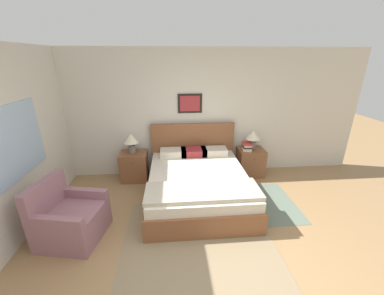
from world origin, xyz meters
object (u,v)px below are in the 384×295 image
(armchair, at_px, (70,219))
(table_lamp_by_door, at_px, (253,137))
(nightstand_near_window, at_px, (134,166))
(table_lamp_near_window, at_px, (131,140))
(nightstand_by_door, at_px, (250,162))
(bed, at_px, (198,183))

(armchair, bearing_deg, table_lamp_by_door, 129.30)
(nightstand_near_window, height_order, table_lamp_near_window, table_lamp_near_window)
(table_lamp_by_door, bearing_deg, nightstand_by_door, -112.80)
(table_lamp_by_door, bearing_deg, armchair, -151.83)
(table_lamp_near_window, bearing_deg, armchair, -110.90)
(bed, distance_m, nightstand_by_door, 1.47)
(nightstand_near_window, xyz_separation_m, table_lamp_near_window, (-0.02, 0.02, 0.57))
(armchair, distance_m, table_lamp_by_door, 3.60)
(bed, bearing_deg, nightstand_near_window, 146.85)
(table_lamp_by_door, bearing_deg, nightstand_near_window, -179.43)
(nightstand_near_window, relative_size, table_lamp_by_door, 1.48)
(nightstand_near_window, bearing_deg, table_lamp_near_window, 122.52)
(bed, height_order, table_lamp_near_window, bed)
(armchair, distance_m, nightstand_near_window, 1.78)
(bed, bearing_deg, armchair, -155.83)
(armchair, height_order, nightstand_by_door, armchair)
(nightstand_by_door, height_order, table_lamp_near_window, table_lamp_near_window)
(nightstand_by_door, xyz_separation_m, table_lamp_by_door, (0.01, 0.02, 0.57))
(table_lamp_near_window, distance_m, table_lamp_by_door, 2.49)
(armchair, height_order, table_lamp_by_door, table_lamp_by_door)
(armchair, bearing_deg, nightstand_near_window, 169.46)
(armchair, relative_size, table_lamp_near_window, 2.26)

